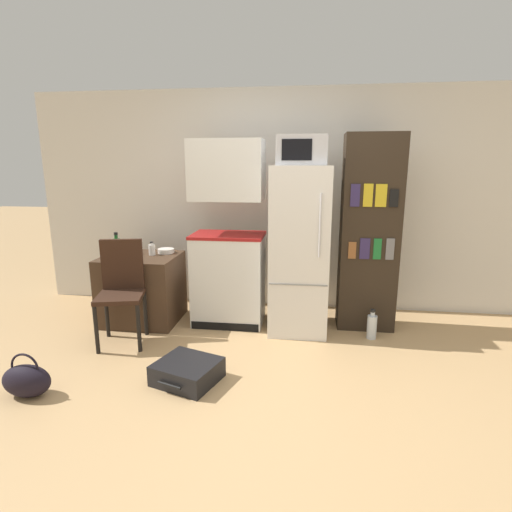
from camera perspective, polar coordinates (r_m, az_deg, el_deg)
The scene contains 15 objects.
ground_plane at distance 3.07m, azimuth 3.06°, elevation -19.39°, with size 24.00×24.00×0.00m, color tan.
wall_back at distance 4.60m, azimuth 7.73°, elevation 7.69°, with size 6.40×0.10×2.45m.
side_table at distance 4.42m, azimuth -15.94°, elevation -4.48°, with size 0.77×0.66×0.71m.
kitchen_hutch at distance 4.10m, azimuth -3.99°, elevation 1.91°, with size 0.73×0.50×1.88m.
refrigerator at distance 3.96m, azimuth 6.23°, elevation 0.85°, with size 0.56×0.66×1.63m.
microwave at distance 3.87m, azimuth 6.58°, elevation 14.74°, with size 0.46×0.44×0.27m.
bookshelf at distance 4.11m, azimuth 15.86°, elevation 3.03°, with size 0.56×0.35×1.93m.
bottle_milk_white at distance 4.32m, azimuth -14.65°, elevation 0.91°, with size 0.07×0.07×0.14m.
bottle_green_tall at distance 4.12m, azimuth -19.24°, elevation 0.90°, with size 0.07×0.07×0.29m.
bottle_ketchup_red at distance 4.44m, azimuth -17.37°, elevation 1.08°, with size 0.08×0.08×0.15m.
bowl at distance 4.39m, azimuth -12.74°, elevation 0.72°, with size 0.17×0.17×0.05m.
chair at distance 3.92m, azimuth -18.65°, elevation -3.67°, with size 0.48×0.49×0.96m.
suitcase_large_flat at distance 3.25m, azimuth -9.78°, elevation -15.95°, with size 0.56×0.53×0.16m.
handbag at distance 3.43m, azimuth -29.95°, elevation -15.13°, with size 0.36×0.20×0.33m.
water_bottle_front at distance 4.04m, azimuth 16.22°, elevation -9.61°, with size 0.09×0.09×0.29m.
Camera 1 is at (0.18, -2.58, 1.64)m, focal length 28.00 mm.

